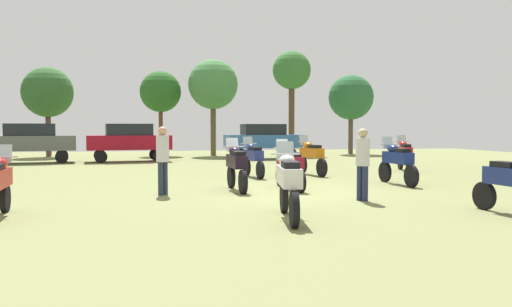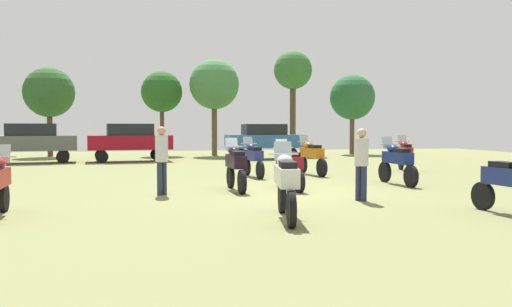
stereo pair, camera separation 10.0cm
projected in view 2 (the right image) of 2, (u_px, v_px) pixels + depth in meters
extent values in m
cube|color=olive|center=(282.00, 191.00, 14.39)|extent=(44.00, 52.00, 0.02)
cylinder|color=black|center=(231.00, 177.00, 15.19)|extent=(0.16, 0.67, 0.66)
cylinder|color=black|center=(242.00, 182.00, 13.74)|extent=(0.16, 0.67, 0.66)
cube|color=black|center=(236.00, 161.00, 14.44)|extent=(0.44, 1.29, 0.36)
ellipsoid|color=black|center=(234.00, 151.00, 14.70)|extent=(0.35, 0.50, 0.24)
cube|color=black|center=(238.00, 153.00, 14.21)|extent=(0.33, 0.58, 0.12)
cube|color=silver|center=(231.00, 144.00, 15.00)|extent=(0.37, 0.17, 0.39)
cylinder|color=#B7B7BC|center=(232.00, 147.00, 14.91)|extent=(0.62, 0.08, 0.04)
cylinder|color=black|center=(302.00, 165.00, 20.06)|extent=(0.23, 0.68, 0.67)
cylinder|color=black|center=(322.00, 168.00, 18.55)|extent=(0.23, 0.68, 0.67)
cube|color=orange|center=(312.00, 153.00, 19.28)|extent=(0.59, 1.41, 0.36)
ellipsoid|color=orange|center=(308.00, 145.00, 19.55)|extent=(0.40, 0.53, 0.24)
cube|color=black|center=(315.00, 147.00, 19.04)|extent=(0.39, 0.60, 0.12)
cube|color=silver|center=(304.00, 140.00, 19.87)|extent=(0.38, 0.21, 0.39)
cylinder|color=#B7B7BC|center=(305.00, 142.00, 19.77)|extent=(0.62, 0.14, 0.04)
cylinder|color=black|center=(4.00, 198.00, 10.82)|extent=(0.16, 0.62, 0.61)
cube|color=silver|center=(1.00, 154.00, 10.62)|extent=(0.37, 0.18, 0.39)
cylinder|color=#B7B7BC|center=(0.00, 157.00, 10.53)|extent=(0.62, 0.08, 0.04)
cylinder|color=black|center=(401.00, 162.00, 21.74)|extent=(0.28, 0.65, 0.64)
cylinder|color=black|center=(409.00, 165.00, 20.16)|extent=(0.28, 0.65, 0.64)
cube|color=#AF1A13|center=(405.00, 151.00, 20.93)|extent=(0.70, 1.39, 0.36)
ellipsoid|color=#AF1A13|center=(404.00, 144.00, 21.21)|extent=(0.43, 0.55, 0.24)
cube|color=black|center=(407.00, 146.00, 20.68)|extent=(0.44, 0.62, 0.12)
cube|color=silver|center=(402.00, 140.00, 21.54)|extent=(0.39, 0.24, 0.39)
cylinder|color=#B7B7BC|center=(403.00, 141.00, 21.44)|extent=(0.61, 0.20, 0.04)
cylinder|color=black|center=(483.00, 196.00, 11.10)|extent=(0.19, 0.62, 0.61)
cube|color=black|center=(504.00, 165.00, 10.51)|extent=(0.36, 0.59, 0.12)
cylinder|color=black|center=(280.00, 176.00, 15.54)|extent=(0.18, 0.62, 0.62)
cylinder|color=black|center=(299.00, 182.00, 14.00)|extent=(0.18, 0.62, 0.62)
cube|color=maroon|center=(289.00, 162.00, 14.75)|extent=(0.49, 1.39, 0.36)
ellipsoid|color=maroon|center=(286.00, 152.00, 15.03)|extent=(0.36, 0.51, 0.24)
cube|color=black|center=(292.00, 154.00, 14.51)|extent=(0.35, 0.59, 0.12)
cube|color=silver|center=(282.00, 145.00, 15.34)|extent=(0.37, 0.19, 0.39)
cylinder|color=#B7B7BC|center=(283.00, 148.00, 15.25)|extent=(0.62, 0.09, 0.04)
cylinder|color=black|center=(385.00, 172.00, 16.79)|extent=(0.16, 0.67, 0.67)
cylinder|color=black|center=(411.00, 176.00, 15.25)|extent=(0.16, 0.67, 0.67)
cube|color=navy|center=(397.00, 158.00, 15.99)|extent=(0.44, 1.37, 0.36)
ellipsoid|color=navy|center=(393.00, 148.00, 16.27)|extent=(0.35, 0.50, 0.24)
cube|color=black|center=(401.00, 150.00, 15.75)|extent=(0.33, 0.58, 0.12)
cube|color=silver|center=(387.00, 143.00, 16.59)|extent=(0.37, 0.17, 0.39)
cylinder|color=#B7B7BC|center=(389.00, 145.00, 16.50)|extent=(0.62, 0.07, 0.04)
cylinder|color=black|center=(282.00, 197.00, 10.74)|extent=(0.21, 0.68, 0.67)
cylinder|color=black|center=(291.00, 209.00, 9.09)|extent=(0.21, 0.68, 0.67)
cube|color=silver|center=(286.00, 176.00, 9.89)|extent=(0.56, 1.44, 0.36)
ellipsoid|color=silver|center=(285.00, 161.00, 10.19)|extent=(0.38, 0.52, 0.24)
cube|color=black|center=(288.00, 165.00, 9.63)|extent=(0.38, 0.60, 0.12)
cube|color=silver|center=(283.00, 151.00, 10.53)|extent=(0.38, 0.20, 0.39)
cylinder|color=#B7B7BC|center=(283.00, 154.00, 10.43)|extent=(0.62, 0.12, 0.04)
cylinder|color=black|center=(247.00, 167.00, 19.17)|extent=(0.21, 0.63, 0.62)
cylinder|color=black|center=(260.00, 170.00, 17.75)|extent=(0.21, 0.63, 0.62)
cube|color=navy|center=(253.00, 155.00, 18.44)|extent=(0.54, 1.31, 0.36)
ellipsoid|color=navy|center=(251.00, 147.00, 18.69)|extent=(0.38, 0.52, 0.24)
cube|color=black|center=(255.00, 149.00, 18.21)|extent=(0.38, 0.60, 0.12)
cube|color=silver|center=(248.00, 142.00, 18.98)|extent=(0.38, 0.20, 0.39)
cylinder|color=#B7B7BC|center=(249.00, 144.00, 18.90)|extent=(0.62, 0.12, 0.04)
cylinder|color=black|center=(102.00, 157.00, 25.86)|extent=(0.66, 0.30, 0.64)
cylinder|color=black|center=(101.00, 155.00, 27.23)|extent=(0.66, 0.30, 0.64)
cylinder|color=black|center=(160.00, 156.00, 26.79)|extent=(0.66, 0.30, 0.64)
cylinder|color=black|center=(156.00, 154.00, 28.15)|extent=(0.66, 0.30, 0.64)
cube|color=maroon|center=(130.00, 142.00, 26.97)|extent=(4.50, 2.34, 0.75)
cube|color=black|center=(130.00, 130.00, 26.94)|extent=(2.55, 1.87, 0.61)
cylinder|color=black|center=(2.00, 157.00, 26.03)|extent=(0.67, 0.32, 0.64)
cylinder|color=black|center=(63.00, 157.00, 25.67)|extent=(0.67, 0.32, 0.64)
cylinder|color=black|center=(63.00, 155.00, 27.03)|extent=(0.67, 0.32, 0.64)
cube|color=#515650|center=(32.00, 143.00, 25.82)|extent=(4.53, 2.44, 0.75)
cube|color=black|center=(32.00, 130.00, 25.78)|extent=(2.58, 1.93, 0.61)
cylinder|color=black|center=(242.00, 154.00, 28.28)|extent=(0.65, 0.25, 0.64)
cylinder|color=black|center=(237.00, 153.00, 29.68)|extent=(0.65, 0.25, 0.64)
cylinder|color=black|center=(292.00, 154.00, 28.96)|extent=(0.65, 0.25, 0.64)
cylinder|color=black|center=(285.00, 152.00, 30.35)|extent=(0.65, 0.25, 0.64)
cube|color=#2D5FA1|center=(264.00, 141.00, 29.28)|extent=(4.37, 1.97, 0.75)
cube|color=black|center=(264.00, 129.00, 29.25)|extent=(2.43, 1.68, 0.61)
cylinder|color=#262F42|center=(160.00, 179.00, 13.51)|extent=(0.14, 0.14, 0.88)
cylinder|color=#262F42|center=(164.00, 178.00, 13.65)|extent=(0.14, 0.14, 0.88)
cylinder|color=silver|center=(162.00, 149.00, 13.54)|extent=(0.48, 0.48, 0.70)
sphere|color=tan|center=(161.00, 131.00, 13.51)|extent=(0.24, 0.24, 0.24)
cylinder|color=#232C4E|center=(358.00, 183.00, 12.52)|extent=(0.14, 0.14, 0.86)
cylinder|color=#232C4E|center=(364.00, 184.00, 12.39)|extent=(0.14, 0.14, 0.86)
cylinder|color=silver|center=(361.00, 152.00, 12.41)|extent=(0.46, 0.46, 0.68)
sphere|color=tan|center=(362.00, 133.00, 12.39)|extent=(0.23, 0.23, 0.23)
cylinder|color=brown|center=(214.00, 126.00, 32.95)|extent=(0.35, 0.35, 3.86)
sphere|color=#448143|center=(214.00, 84.00, 32.82)|extent=(3.21, 3.21, 3.21)
cylinder|color=brown|center=(50.00, 130.00, 31.63)|extent=(0.32, 0.32, 3.29)
sphere|color=#2F5E29|center=(49.00, 92.00, 31.51)|extent=(3.09, 3.09, 3.09)
cylinder|color=#4F3C28|center=(293.00, 117.00, 33.71)|extent=(0.39, 0.39, 5.02)
sphere|color=#367031|center=(293.00, 70.00, 33.55)|extent=(2.52, 2.52, 2.52)
cylinder|color=brown|center=(162.00, 128.00, 33.01)|extent=(0.27, 0.27, 3.52)
sphere|color=#276022|center=(162.00, 92.00, 32.89)|extent=(2.64, 2.64, 2.64)
cylinder|color=brown|center=(352.00, 131.00, 34.78)|extent=(0.32, 0.32, 3.17)
sphere|color=#296336|center=(352.00, 97.00, 34.66)|extent=(3.05, 3.05, 3.05)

